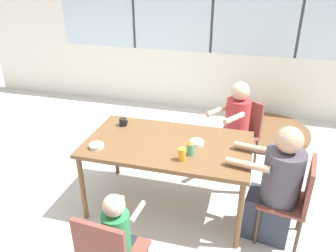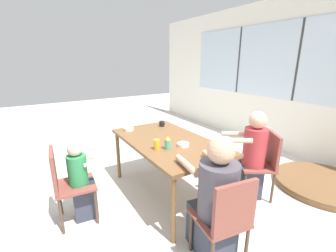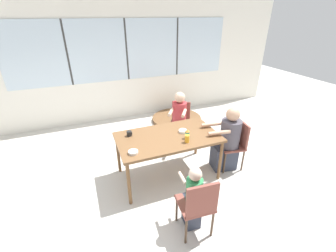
# 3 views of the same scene
# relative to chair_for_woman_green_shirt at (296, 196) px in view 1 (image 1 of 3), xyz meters

# --- Properties ---
(ground_plane) EXTENTS (16.00, 16.00, 0.00)m
(ground_plane) POSITION_rel_chair_for_woman_green_shirt_xyz_m (-1.19, 0.19, -0.51)
(ground_plane) COLOR beige
(wall_back_with_windows) EXTENTS (8.40, 0.08, 2.80)m
(wall_back_with_windows) POSITION_rel_chair_for_woman_green_shirt_xyz_m (-1.19, 2.87, 0.92)
(wall_back_with_windows) COLOR white
(wall_back_with_windows) RESTS_ON ground_plane
(dining_table) EXTENTS (1.59, 0.91, 0.75)m
(dining_table) POSITION_rel_chair_for_woman_green_shirt_xyz_m (-1.19, 0.19, 0.19)
(dining_table) COLOR brown
(dining_table) RESTS_ON ground_plane
(chair_for_woman_green_shirt) EXTENTS (0.46, 0.46, 0.85)m
(chair_for_woman_green_shirt) POSITION_rel_chair_for_woman_green_shirt_xyz_m (0.00, 0.00, 0.00)
(chair_for_woman_green_shirt) COLOR brown
(chair_for_woman_green_shirt) RESTS_ON ground_plane
(chair_for_man_blue_shirt) EXTENTS (0.56, 0.56, 0.85)m
(chair_for_man_blue_shirt) POSITION_rel_chair_for_woman_green_shirt_xyz_m (-0.52, 1.19, 0.00)
(chair_for_man_blue_shirt) COLOR brown
(chair_for_man_blue_shirt) RESTS_ON ground_plane
(person_woman_green_shirt) EXTENTS (0.66, 0.42, 1.14)m
(person_woman_green_shirt) POSITION_rel_chair_for_woman_green_shirt_xyz_m (-0.17, 0.03, 0.00)
(person_woman_green_shirt) COLOR #333847
(person_woman_green_shirt) RESTS_ON ground_plane
(person_man_blue_shirt) EXTENTS (0.52, 0.58, 1.13)m
(person_man_blue_shirt) POSITION_rel_chair_for_woman_green_shirt_xyz_m (-0.61, 1.05, 0.01)
(person_man_blue_shirt) COLOR #333847
(person_man_blue_shirt) RESTS_ON ground_plane
(person_toddler) EXTENTS (0.24, 0.39, 0.91)m
(person_toddler) POSITION_rel_chair_for_woman_green_shirt_xyz_m (-1.28, -0.86, -0.08)
(person_toddler) COLOR #333847
(person_toddler) RESTS_ON ground_plane
(coffee_mug) EXTENTS (0.08, 0.08, 0.08)m
(coffee_mug) POSITION_rel_chair_for_woman_green_shirt_xyz_m (-1.75, 0.42, 0.29)
(coffee_mug) COLOR black
(coffee_mug) RESTS_ON dining_table
(sippy_cup) EXTENTS (0.07, 0.07, 0.15)m
(sippy_cup) POSITION_rel_chair_for_woman_green_shirt_xyz_m (-0.94, 0.03, 0.32)
(sippy_cup) COLOR #4CA57F
(sippy_cup) RESTS_ON dining_table
(juice_glass) EXTENTS (0.07, 0.07, 0.12)m
(juice_glass) POSITION_rel_chair_for_woman_green_shirt_xyz_m (-0.99, -0.08, 0.31)
(juice_glass) COLOR gold
(juice_glass) RESTS_ON dining_table
(bowl_white_shallow) EXTENTS (0.14, 0.14, 0.04)m
(bowl_white_shallow) POSITION_rel_chair_for_woman_green_shirt_xyz_m (-0.92, 0.22, 0.27)
(bowl_white_shallow) COLOR white
(bowl_white_shallow) RESTS_ON dining_table
(bowl_cereal) EXTENTS (0.14, 0.14, 0.04)m
(bowl_cereal) POSITION_rel_chair_for_woman_green_shirt_xyz_m (-1.81, -0.08, 0.27)
(bowl_cereal) COLOR silver
(bowl_cereal) RESTS_ON dining_table
(folded_table_stack) EXTENTS (1.25, 1.25, 0.09)m
(folded_table_stack) POSITION_rel_chair_for_woman_green_shirt_xyz_m (-0.18, 2.11, -0.46)
(folded_table_stack) COLOR brown
(folded_table_stack) RESTS_ON ground_plane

